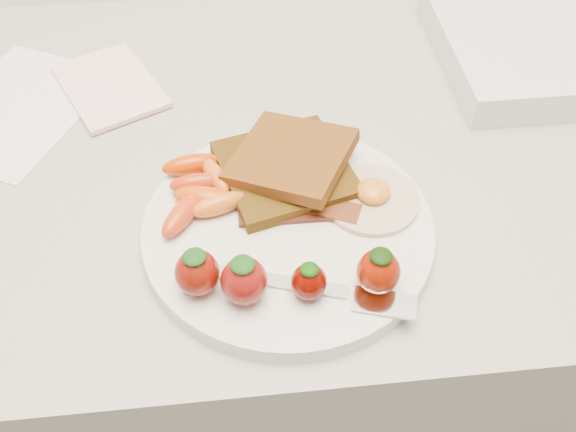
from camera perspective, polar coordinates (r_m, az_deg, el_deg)
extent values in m
cube|color=gray|center=(1.06, -0.23, -11.42)|extent=(2.00, 0.60, 0.90)
cylinder|color=silver|center=(0.60, 0.00, -1.20)|extent=(0.27, 0.27, 0.02)
cube|color=black|center=(0.63, -0.27, 4.07)|extent=(0.14, 0.14, 0.01)
cube|color=#492C0F|center=(0.62, 0.27, 5.26)|extent=(0.14, 0.14, 0.02)
cylinder|color=white|center=(0.61, 7.39, 1.49)|extent=(0.12, 0.12, 0.01)
ellipsoid|color=orange|center=(0.61, 7.59, 2.19)|extent=(0.04, 0.04, 0.02)
cube|color=black|center=(0.60, 0.34, 0.32)|extent=(0.10, 0.03, 0.00)
cube|color=#360C07|center=(0.60, 1.77, 1.13)|extent=(0.10, 0.06, 0.00)
cube|color=black|center=(0.61, 0.91, 1.89)|extent=(0.10, 0.05, 0.00)
ellipsoid|color=#BA2F0F|center=(0.62, -8.10, 2.92)|extent=(0.05, 0.02, 0.02)
ellipsoid|color=#C7420A|center=(0.60, -7.21, 1.62)|extent=(0.07, 0.04, 0.02)
ellipsoid|color=red|center=(0.59, -9.39, 0.17)|extent=(0.05, 0.06, 0.02)
ellipsoid|color=#DE5B1C|center=(0.62, -6.46, 3.55)|extent=(0.04, 0.05, 0.02)
ellipsoid|color=#C43600|center=(0.64, -8.65, 4.55)|extent=(0.06, 0.03, 0.02)
ellipsoid|color=#CA6219|center=(0.60, -6.17, 1.03)|extent=(0.06, 0.03, 0.02)
ellipsoid|color=#680E05|center=(0.54, -8.08, -5.03)|extent=(0.04, 0.04, 0.04)
ellipsoid|color=#123B0E|center=(0.52, -8.33, -3.62)|extent=(0.02, 0.02, 0.01)
ellipsoid|color=maroon|center=(0.53, -3.93, -5.78)|extent=(0.04, 0.04, 0.04)
ellipsoid|color=#12400E|center=(0.51, -4.06, -4.32)|extent=(0.02, 0.02, 0.01)
ellipsoid|color=#510500|center=(0.53, 1.87, -5.87)|extent=(0.03, 0.03, 0.03)
ellipsoid|color=#0D3B05|center=(0.52, 1.91, -4.76)|extent=(0.02, 0.02, 0.01)
ellipsoid|color=#771301|center=(0.54, 8.04, -4.93)|extent=(0.04, 0.04, 0.04)
ellipsoid|color=black|center=(0.52, 8.28, -3.55)|extent=(0.02, 0.02, 0.01)
cube|color=silver|center=(0.55, -1.26, -5.71)|extent=(0.12, 0.05, 0.00)
cube|color=silver|center=(0.54, 8.60, -7.63)|extent=(0.06, 0.04, 0.00)
cube|color=white|center=(0.80, -22.99, 8.80)|extent=(0.23, 0.25, 0.00)
cube|color=#FFBEC8|center=(0.79, -15.57, 11.08)|extent=(0.15, 0.17, 0.01)
cube|color=silver|center=(0.88, 23.54, 13.93)|extent=(0.31, 0.25, 0.04)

